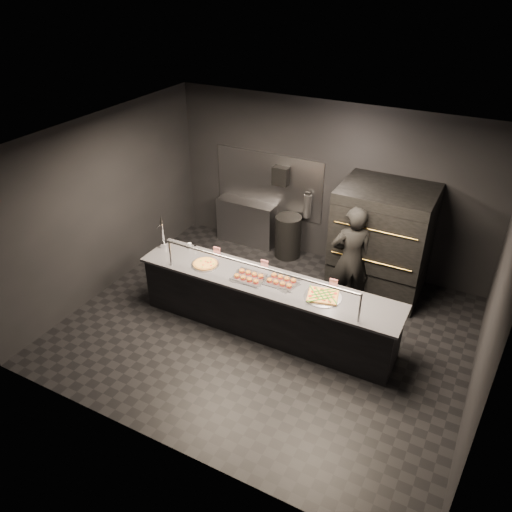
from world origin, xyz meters
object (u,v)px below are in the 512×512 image
at_px(beer_tap, 163,238).
at_px(slider_tray_a, 249,277).
at_px(worker, 351,259).
at_px(trash_bin, 288,236).
at_px(pizza_oven, 382,241).
at_px(prep_shelf, 247,222).
at_px(service_counter, 266,305).
at_px(round_pizza, 205,264).
at_px(towel_dispenser, 281,176).
at_px(slider_tray_b, 281,281).
at_px(fire_extinguisher, 307,206).
at_px(square_pizza, 323,296).

xyz_separation_m(beer_tap, slider_tray_a, (1.69, -0.18, -0.14)).
bearing_deg(worker, trash_bin, -64.76).
bearing_deg(pizza_oven, prep_shelf, 171.46).
xyz_separation_m(service_counter, round_pizza, (-1.04, -0.05, 0.47)).
bearing_deg(round_pizza, trash_bin, 80.02).
bearing_deg(towel_dispenser, service_counter, -69.37).
relative_size(round_pizza, worker, 0.24).
xyz_separation_m(round_pizza, slider_tray_b, (1.26, 0.10, 0.01)).
distance_m(towel_dispenser, slider_tray_b, 2.66).
bearing_deg(worker, service_counter, 21.52).
xyz_separation_m(towel_dispenser, round_pizza, (-0.14, -2.44, -0.61)).
bearing_deg(round_pizza, fire_extinguisher, 74.24).
height_order(round_pizza, trash_bin, round_pizza).
xyz_separation_m(slider_tray_a, trash_bin, (-0.38, 2.29, -0.53)).
distance_m(round_pizza, worker, 2.31).
distance_m(prep_shelf, towel_dispenser, 1.31).
xyz_separation_m(prep_shelf, beer_tap, (-0.35, -2.21, 0.64)).
bearing_deg(service_counter, prep_shelf, 124.59).
relative_size(prep_shelf, slider_tray_a, 2.33).
height_order(beer_tap, worker, worker).
distance_m(prep_shelf, trash_bin, 0.96).
height_order(service_counter, square_pizza, service_counter).
height_order(service_counter, pizza_oven, pizza_oven).
bearing_deg(round_pizza, slider_tray_a, -1.59).
relative_size(square_pizza, trash_bin, 0.64).
bearing_deg(slider_tray_a, beer_tap, 173.85).
distance_m(fire_extinguisher, beer_tap, 2.79).
bearing_deg(prep_shelf, fire_extinguisher, 3.66).
distance_m(pizza_oven, worker, 0.77).
bearing_deg(beer_tap, worker, 20.58).
relative_size(fire_extinguisher, worker, 0.28).
bearing_deg(service_counter, trash_bin, 106.12).
bearing_deg(fire_extinguisher, worker, -43.97).
bearing_deg(slider_tray_b, fire_extinguisher, 103.64).
distance_m(slider_tray_a, slider_tray_b, 0.49).
relative_size(fire_extinguisher, square_pizza, 0.94).
relative_size(service_counter, square_pizza, 7.67).
relative_size(service_counter, towel_dispenser, 11.71).
xyz_separation_m(towel_dispenser, beer_tap, (-1.05, -2.28, -0.46)).
height_order(prep_shelf, slider_tray_a, slider_tray_a).
bearing_deg(slider_tray_b, slider_tray_a, -165.61).
distance_m(prep_shelf, fire_extinguisher, 1.39).
height_order(square_pizza, trash_bin, square_pizza).
relative_size(prep_shelf, fire_extinguisher, 2.38).
bearing_deg(beer_tap, square_pizza, -2.31).
relative_size(beer_tap, trash_bin, 0.70).
bearing_deg(fire_extinguisher, square_pizza, -62.69).
xyz_separation_m(service_counter, slider_tray_b, (0.22, 0.05, 0.48)).
bearing_deg(worker, fire_extinguisher, -75.03).
distance_m(towel_dispenser, fire_extinguisher, 0.74).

